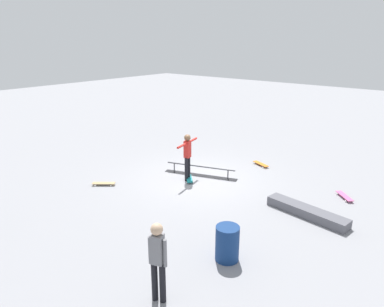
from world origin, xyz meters
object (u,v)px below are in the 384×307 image
Objects in this scene: loose_skateboard_orange at (261,164)px; loose_skateboard_natural at (104,183)px; skateboard_main at (189,178)px; skate_ledge at (307,212)px; trash_bin at (227,243)px; skater_main at (187,154)px; grind_rail at (200,171)px; loose_skateboard_pink at (345,196)px; bystander_grey_shirt at (158,258)px.

loose_skateboard_orange and loose_skateboard_natural have the same top height.
skate_ledge is at bearing -134.58° from skateboard_main.
loose_skateboard_orange is 0.96× the size of trash_bin.
skater_main is at bearing -39.24° from trash_bin.
skate_ledge is 2.88× the size of trash_bin.
grind_rail is 3.39× the size of loose_skateboard_orange.
skateboard_main and loose_skateboard_orange have the same top height.
grind_rail reaches higher than loose_skateboard_pink.
skater_main is at bearing 10.35° from loose_skateboard_natural.
skateboard_main is 3.32m from loose_skateboard_orange.
skate_ledge is 4.40m from skateboard_main.
skater_main reaches higher than loose_skateboard_natural.
skate_ledge reaches higher than loose_skateboard_orange.
trash_bin reaches higher than loose_skateboard_natural.
loose_skateboard_pink is (-0.48, -1.96, -0.06)m from skate_ledge.
skater_main is 3.47m from loose_skateboard_orange.
loose_skateboard_natural is at bearing -8.63° from trash_bin.
loose_skateboard_pink is at bearing -103.64° from skate_ledge.
loose_skateboard_pink is at bearing -79.32° from skater_main.
grind_rail is at bearing -95.48° from loose_skateboard_orange.
skate_ledge is at bearing 153.80° from grind_rail.
bystander_grey_shirt is at bearing -53.00° from loose_skateboard_orange.
grind_rail is at bearing -46.94° from skateboard_main.
bystander_grey_shirt reaches higher than loose_skateboard_pink.
trash_bin reaches higher than skate_ledge.
skate_ledge is at bearing -59.64° from loose_skateboard_pink.
skater_main is 2.11× the size of loose_skateboard_orange.
skate_ledge is at bearing -100.55° from trash_bin.
grind_rail is 3.71× the size of loose_skateboard_natural.
loose_skateboard_natural is (1.96, 2.29, -0.93)m from skater_main.
skater_main is 6.30m from bystander_grey_shirt.
loose_skateboard_orange is at bearing -35.19° from skater_main.
grind_rail is 1.12× the size of skate_ledge.
bystander_grey_shirt reaches higher than skateboard_main.
skateboard_main is at bearing -39.73° from trash_bin.
loose_skateboard_orange is 6.28m from loose_skateboard_natural.
skateboard_main is 4.95m from trash_bin.
loose_skateboard_pink is at bearing 177.16° from grind_rail.
skateboard_main is 3.05m from loose_skateboard_natural.
grind_rail is 3.88× the size of loose_skateboard_pink.
trash_bin is (-3.78, 3.81, 0.26)m from grind_rail.
bystander_grey_shirt is at bearing 102.33° from grind_rail.
skateboard_main is at bearing 1.19° from skate_ledge.
loose_skateboard_pink is at bearing -119.66° from bystander_grey_shirt.
grind_rail is 5.06m from loose_skateboard_pink.
skater_main is 5.05m from trash_bin.
skater_main is 1.01× the size of bystander_grey_shirt.
loose_skateboard_orange is (-1.23, -2.43, -0.09)m from grind_rail.
skateboard_main is at bearing 8.90° from loose_skateboard_natural.
skater_main reaches higher than skate_ledge.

